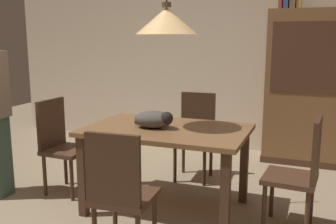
{
  "coord_description": "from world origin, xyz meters",
  "views": [
    {
      "loc": [
        1.31,
        -2.62,
        1.53
      ],
      "look_at": [
        0.04,
        0.65,
        0.85
      ],
      "focal_mm": 41.49,
      "sensor_mm": 36.0,
      "label": 1
    }
  ],
  "objects_px": {
    "book_brown_thick": "(293,0)",
    "book_yellow_short": "(299,1)",
    "hutch_bookcase": "(313,91)",
    "cat_sleeping": "(155,119)",
    "chair_near_front": "(120,190)",
    "pendant_lamp": "(167,21)",
    "chair_left_side": "(61,142)",
    "dining_table": "(167,139)",
    "chair_far_back": "(196,132)",
    "chair_right_side": "(301,170)"
  },
  "relations": [
    {
      "from": "book_brown_thick",
      "to": "book_yellow_short",
      "type": "height_order",
      "value": "book_brown_thick"
    },
    {
      "from": "chair_far_back",
      "to": "book_yellow_short",
      "type": "distance_m",
      "value": 1.98
    },
    {
      "from": "dining_table",
      "to": "chair_right_side",
      "type": "bearing_deg",
      "value": -0.29
    },
    {
      "from": "chair_left_side",
      "to": "book_brown_thick",
      "type": "relative_size",
      "value": 3.88
    },
    {
      "from": "pendant_lamp",
      "to": "chair_left_side",
      "type": "bearing_deg",
      "value": 179.86
    },
    {
      "from": "chair_near_front",
      "to": "book_yellow_short",
      "type": "relative_size",
      "value": 4.65
    },
    {
      "from": "chair_near_front",
      "to": "chair_left_side",
      "type": "distance_m",
      "value": 1.44
    },
    {
      "from": "chair_far_back",
      "to": "book_brown_thick",
      "type": "height_order",
      "value": "book_brown_thick"
    },
    {
      "from": "chair_right_side",
      "to": "chair_far_back",
      "type": "height_order",
      "value": "same"
    },
    {
      "from": "pendant_lamp",
      "to": "book_brown_thick",
      "type": "bearing_deg",
      "value": 65.0
    },
    {
      "from": "chair_left_side",
      "to": "pendant_lamp",
      "type": "bearing_deg",
      "value": -0.14
    },
    {
      "from": "chair_far_back",
      "to": "chair_right_side",
      "type": "bearing_deg",
      "value": -37.99
    },
    {
      "from": "hutch_bookcase",
      "to": "book_brown_thick",
      "type": "relative_size",
      "value": 7.71
    },
    {
      "from": "cat_sleeping",
      "to": "hutch_bookcase",
      "type": "bearing_deg",
      "value": 56.67
    },
    {
      "from": "chair_left_side",
      "to": "book_brown_thick",
      "type": "height_order",
      "value": "book_brown_thick"
    },
    {
      "from": "chair_right_side",
      "to": "book_yellow_short",
      "type": "bearing_deg",
      "value": 95.76
    },
    {
      "from": "chair_near_front",
      "to": "book_brown_thick",
      "type": "xyz_separation_m",
      "value": [
        0.87,
        2.74,
        1.45
      ]
    },
    {
      "from": "book_brown_thick",
      "to": "book_yellow_short",
      "type": "distance_m",
      "value": 0.07
    },
    {
      "from": "chair_far_back",
      "to": "chair_near_front",
      "type": "bearing_deg",
      "value": -89.73
    },
    {
      "from": "dining_table",
      "to": "chair_far_back",
      "type": "relative_size",
      "value": 1.51
    },
    {
      "from": "cat_sleeping",
      "to": "pendant_lamp",
      "type": "bearing_deg",
      "value": 24.62
    },
    {
      "from": "book_yellow_short",
      "to": "dining_table",
      "type": "bearing_deg",
      "value": -116.72
    },
    {
      "from": "chair_left_side",
      "to": "book_yellow_short",
      "type": "bearing_deg",
      "value": 42.02
    },
    {
      "from": "hutch_bookcase",
      "to": "book_yellow_short",
      "type": "relative_size",
      "value": 9.25
    },
    {
      "from": "chair_near_front",
      "to": "book_brown_thick",
      "type": "height_order",
      "value": "book_brown_thick"
    },
    {
      "from": "hutch_bookcase",
      "to": "pendant_lamp",
      "type": "bearing_deg",
      "value": -121.94
    },
    {
      "from": "chair_near_front",
      "to": "chair_left_side",
      "type": "xyz_separation_m",
      "value": [
        -1.13,
        0.88,
        0.0
      ]
    },
    {
      "from": "chair_near_front",
      "to": "book_brown_thick",
      "type": "bearing_deg",
      "value": 72.49
    },
    {
      "from": "chair_left_side",
      "to": "cat_sleeping",
      "type": "distance_m",
      "value": 1.08
    },
    {
      "from": "chair_left_side",
      "to": "cat_sleeping",
      "type": "bearing_deg",
      "value": -2.47
    },
    {
      "from": "chair_left_side",
      "to": "chair_far_back",
      "type": "distance_m",
      "value": 1.43
    },
    {
      "from": "chair_near_front",
      "to": "book_yellow_short",
      "type": "height_order",
      "value": "book_yellow_short"
    },
    {
      "from": "pendant_lamp",
      "to": "cat_sleeping",
      "type": "bearing_deg",
      "value": -155.38
    },
    {
      "from": "dining_table",
      "to": "chair_left_side",
      "type": "xyz_separation_m",
      "value": [
        -1.13,
        0.0,
        -0.14
      ]
    },
    {
      "from": "chair_right_side",
      "to": "book_brown_thick",
      "type": "bearing_deg",
      "value": 97.84
    },
    {
      "from": "chair_left_side",
      "to": "cat_sleeping",
      "type": "xyz_separation_m",
      "value": [
        1.04,
        -0.04,
        0.32
      ]
    },
    {
      "from": "hutch_bookcase",
      "to": "dining_table",
      "type": "bearing_deg",
      "value": -121.94
    },
    {
      "from": "dining_table",
      "to": "chair_near_front",
      "type": "bearing_deg",
      "value": -89.7
    },
    {
      "from": "chair_far_back",
      "to": "dining_table",
      "type": "bearing_deg",
      "value": -89.76
    },
    {
      "from": "hutch_bookcase",
      "to": "cat_sleeping",
      "type": "bearing_deg",
      "value": -123.33
    },
    {
      "from": "chair_near_front",
      "to": "pendant_lamp",
      "type": "distance_m",
      "value": 1.45
    },
    {
      "from": "book_brown_thick",
      "to": "book_yellow_short",
      "type": "xyz_separation_m",
      "value": [
        0.07,
        0.0,
        -0.02
      ]
    },
    {
      "from": "book_yellow_short",
      "to": "chair_left_side",
      "type": "bearing_deg",
      "value": -137.98
    },
    {
      "from": "chair_far_back",
      "to": "cat_sleeping",
      "type": "relative_size",
      "value": 2.36
    },
    {
      "from": "chair_near_front",
      "to": "pendant_lamp",
      "type": "bearing_deg",
      "value": 90.3
    },
    {
      "from": "dining_table",
      "to": "book_yellow_short",
      "type": "height_order",
      "value": "book_yellow_short"
    },
    {
      "from": "chair_right_side",
      "to": "hutch_bookcase",
      "type": "height_order",
      "value": "hutch_bookcase"
    },
    {
      "from": "chair_left_side",
      "to": "hutch_bookcase",
      "type": "relative_size",
      "value": 0.5
    },
    {
      "from": "pendant_lamp",
      "to": "hutch_bookcase",
      "type": "height_order",
      "value": "pendant_lamp"
    },
    {
      "from": "dining_table",
      "to": "chair_right_side",
      "type": "distance_m",
      "value": 1.14
    }
  ]
}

